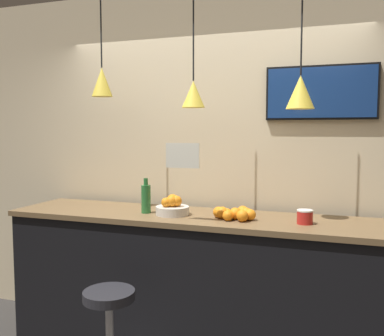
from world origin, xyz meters
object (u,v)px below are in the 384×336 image
at_px(bar_stool, 110,332).
at_px(mounted_tv, 321,93).
at_px(juice_bottle, 146,198).
at_px(spread_jar, 305,217).
at_px(fruit_bowl, 172,207).

bearing_deg(bar_stool, mounted_tv, 40.78).
height_order(juice_bottle, spread_jar, juice_bottle).
relative_size(fruit_bowl, juice_bottle, 0.93).
distance_m(juice_bottle, spread_jar, 1.18).
bearing_deg(juice_bottle, fruit_bowl, 0.04).
height_order(fruit_bowl, spread_jar, fruit_bowl).
xyz_separation_m(juice_bottle, mounted_tv, (1.24, 0.44, 0.80)).
distance_m(bar_stool, spread_jar, 1.48).
bearing_deg(mounted_tv, spread_jar, -98.09).
relative_size(juice_bottle, spread_jar, 2.50).
relative_size(bar_stool, mounted_tv, 0.88).
bearing_deg(juice_bottle, mounted_tv, 19.44).
xyz_separation_m(fruit_bowl, juice_bottle, (-0.22, -0.00, 0.05)).
bearing_deg(spread_jar, bar_stool, -152.09).
bearing_deg(spread_jar, juice_bottle, -180.00).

